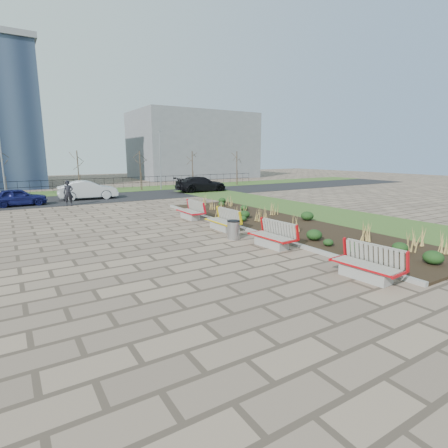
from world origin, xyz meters
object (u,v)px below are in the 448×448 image
bench_c (222,220)px  lamp_west (2,162)px  car_silver (88,190)px  car_black (201,184)px  pedestrian (68,193)px  bench_a (366,263)px  lamp_east (160,161)px  bench_b (271,235)px  car_blue (18,197)px  litter_bin (233,230)px  bench_d (190,210)px

bench_c → lamp_west: size_ratio=0.35×
bench_c → car_silver: car_silver is taller
bench_c → car_black: car_black is taller
bench_c → pedestrian: pedestrian is taller
bench_a → lamp_east: lamp_east is taller
bench_b → car_black: size_ratio=0.40×
car_blue → car_black: car_black is taller
car_silver → car_black: bearing=-84.8°
car_silver → litter_bin: bearing=-167.9°
bench_a → lamp_west: size_ratio=0.35×
litter_bin → pedestrian: 15.54m
car_blue → car_silver: 5.25m
bench_c → bench_d: same height
bench_c → bench_d: size_ratio=1.00×
car_blue → lamp_west: lamp_west is taller
car_silver → bench_b: bearing=-167.1°
pedestrian → lamp_west: 8.68m
car_blue → bench_b: bearing=-158.0°
litter_bin → bench_d: bearing=84.0°
car_blue → bench_a: bearing=-162.2°
car_black → pedestrian: bearing=107.2°
bench_a → bench_b: (0.00, 4.41, 0.00)m
bench_a → bench_c: size_ratio=1.00×
car_blue → lamp_west: bearing=5.7°
pedestrian → car_blue: pedestrian is taller
litter_bin → lamp_east: 23.15m
pedestrian → lamp_east: (10.13, 7.47, 2.12)m
bench_b → bench_d: size_ratio=1.00×
pedestrian → car_black: size_ratio=0.36×
bench_c → car_blue: (-8.24, 14.72, 0.16)m
car_blue → litter_bin: bearing=-157.2°
bench_c → pedestrian: (-5.13, 12.94, 0.42)m
car_blue → car_black: (15.84, 1.61, 0.12)m
car_black → lamp_east: 5.34m
car_blue → bench_c: bearing=-152.7°
litter_bin → car_blue: size_ratio=0.22×
pedestrian → lamp_west: size_ratio=0.31×
lamp_east → car_blue: bearing=-156.8°
bench_b → car_black: bearing=66.1°
bench_d → litter_bin: bearing=-96.0°
bench_d → lamp_west: lamp_west is taller
pedestrian → lamp_east: 12.77m
car_black → lamp_east: (-2.60, 4.08, 2.27)m
lamp_east → bench_d: bearing=-106.5°
car_black → bench_a: bearing=165.1°
bench_a → litter_bin: 6.35m
bench_d → pedestrian: 10.69m
bench_a → bench_d: 11.79m
bench_b → bench_d: bearing=86.7°
bench_a → car_blue: (-8.24, 22.95, 0.16)m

